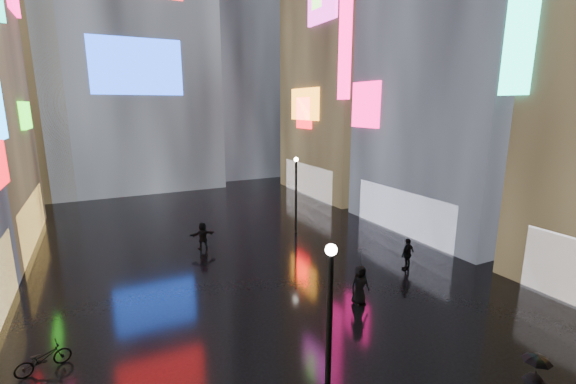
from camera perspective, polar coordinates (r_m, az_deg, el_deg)
ground at (r=24.60m, az=-8.40°, el=-7.73°), size 140.00×140.00×0.00m
building_right_mid at (r=30.49m, az=25.64°, el=23.76°), size 10.28×13.70×30.00m
building_right_far at (r=39.75m, az=9.73°, el=20.38°), size 10.28×12.00×28.00m
tower_flank_right at (r=51.30m, az=-8.55°, el=22.05°), size 12.00×12.00×34.00m
lamp_near at (r=10.57m, az=6.12°, el=-19.22°), size 0.30×0.30×5.20m
lamp_far at (r=25.86m, az=1.19°, el=0.22°), size 0.30×0.30×5.20m
pedestrian_3 at (r=21.55m, az=17.29°, el=-8.75°), size 1.08×0.64×1.72m
pedestrian_4 at (r=17.53m, az=10.59°, el=-13.35°), size 0.90×0.61×1.78m
pedestrian_5 at (r=23.99m, az=-12.51°, el=-6.34°), size 1.53×0.49×1.65m
umbrella_1 at (r=12.90m, az=32.90°, el=-20.66°), size 0.75×0.75×0.61m
umbrella_2 at (r=17.02m, az=10.77°, el=-9.45°), size 0.94×0.93×0.79m
bicycle at (r=15.89m, az=-32.53°, el=-20.07°), size 1.75×1.03×0.87m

